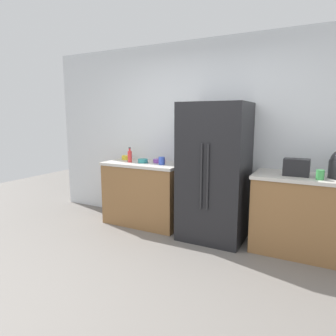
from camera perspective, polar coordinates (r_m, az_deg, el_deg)
name	(u,v)px	position (r m, az deg, el deg)	size (l,w,h in m)	color
ground_plane	(137,289)	(3.02, -5.99, -21.82)	(10.87, 10.87, 0.00)	slate
kitchen_back_panel	(210,136)	(4.30, 7.95, 6.03)	(5.43, 0.10, 2.62)	silver
counter_left	(145,193)	(4.49, -4.42, -4.75)	(1.17, 0.63, 0.92)	olive
counter_right	(311,216)	(3.84, 25.51, -8.17)	(1.30, 0.63, 0.92)	olive
refrigerator	(214,172)	(3.89, 8.80, -0.79)	(0.82, 0.71, 1.76)	black
toaster	(296,167)	(3.67, 23.23, 0.12)	(0.28, 0.16, 0.19)	black
bottle_a	(130,156)	(4.43, -7.27, 2.26)	(0.06, 0.06, 0.22)	red
cup_b	(162,161)	(4.18, -1.21, 1.38)	(0.09, 0.09, 0.11)	blue
cup_c	(320,175)	(3.56, 26.93, -1.16)	(0.08, 0.08, 0.10)	green
bowl_a	(159,161)	(4.37, -1.68, 1.36)	(0.18, 0.18, 0.05)	purple
bowl_b	(143,161)	(4.37, -4.80, 1.37)	(0.14, 0.14, 0.06)	teal
bowl_c	(126,158)	(4.73, -7.91, 1.98)	(0.15, 0.15, 0.06)	yellow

